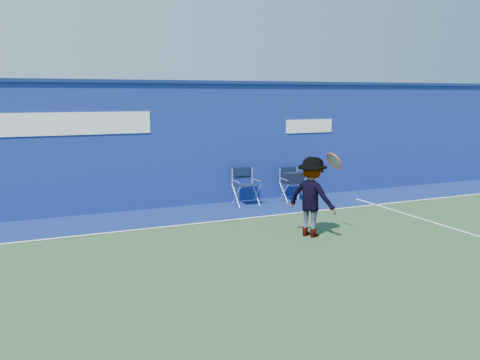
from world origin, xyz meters
name	(u,v)px	position (x,y,z in m)	size (l,w,h in m)	color
ground	(275,269)	(0.00, 0.00, 0.00)	(80.00, 80.00, 0.00)	#2B4C28
stadium_wall	(178,143)	(0.00, 5.20, 1.55)	(24.00, 0.50, 3.08)	navy
out_of_bounds_strip	(193,214)	(0.00, 4.10, 0.00)	(24.00, 1.80, 0.01)	navy
court_lines	(258,257)	(0.00, 0.60, 0.01)	(24.00, 12.00, 0.01)	white
directors_chair_left	(246,193)	(1.52, 4.54, 0.31)	(0.55, 0.51, 0.93)	silver
directors_chair_right	(292,187)	(2.85, 4.53, 0.36)	(0.51, 0.46, 0.86)	silver
water_bottle	(298,196)	(3.04, 4.54, 0.11)	(0.07, 0.07, 0.23)	white
tennis_player	(312,197)	(1.55, 1.44, 0.78)	(1.02, 1.16, 1.64)	#EA4738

